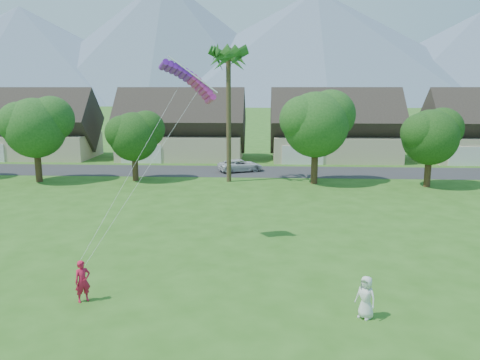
# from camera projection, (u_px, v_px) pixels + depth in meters

# --- Properties ---
(ground) EXTENTS (500.00, 500.00, 0.00)m
(ground) POSITION_uv_depth(u_px,v_px,m) (226.00, 340.00, 16.49)
(ground) COLOR #2D6019
(ground) RESTS_ON ground
(street) EXTENTS (90.00, 7.00, 0.01)m
(street) POSITION_uv_depth(u_px,v_px,m) (251.00, 171.00, 49.81)
(street) COLOR #2D2D30
(street) RESTS_ON ground
(kite_flyer) EXTENTS (0.77, 0.73, 1.77)m
(kite_flyer) POSITION_uv_depth(u_px,v_px,m) (83.00, 281.00, 19.35)
(kite_flyer) COLOR red
(kite_flyer) RESTS_ON ground
(watcher) EXTENTS (0.97, 0.95, 1.69)m
(watcher) POSITION_uv_depth(u_px,v_px,m) (366.00, 297.00, 17.95)
(watcher) COLOR silver
(watcher) RESTS_ON ground
(parked_car) EXTENTS (5.21, 3.84, 1.32)m
(parked_car) POSITION_uv_depth(u_px,v_px,m) (240.00, 165.00, 49.74)
(parked_car) COLOR silver
(parked_car) RESTS_ON ground
(mountain_ridge) EXTENTS (540.00, 240.00, 70.00)m
(mountain_ridge) POSITION_uv_depth(u_px,v_px,m) (281.00, 52.00, 265.12)
(mountain_ridge) COLOR slate
(mountain_ridge) RESTS_ON ground
(houses_row) EXTENTS (72.75, 8.19, 8.86)m
(houses_row) POSITION_uv_depth(u_px,v_px,m) (258.00, 132.00, 57.93)
(houses_row) COLOR beige
(houses_row) RESTS_ON ground
(tree_row) EXTENTS (62.27, 6.67, 8.45)m
(tree_row) POSITION_uv_depth(u_px,v_px,m) (238.00, 131.00, 42.96)
(tree_row) COLOR #47301C
(tree_row) RESTS_ON ground
(fan_palm) EXTENTS (3.00, 3.00, 13.80)m
(fan_palm) POSITION_uv_depth(u_px,v_px,m) (228.00, 54.00, 42.24)
(fan_palm) COLOR #4C3D26
(fan_palm) RESTS_ON ground
(parafoil_kite) EXTENTS (3.53, 1.40, 0.50)m
(parafoil_kite) POSITION_uv_depth(u_px,v_px,m) (190.00, 78.00, 25.24)
(parafoil_kite) COLOR purple
(parafoil_kite) RESTS_ON ground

